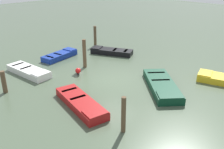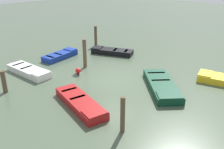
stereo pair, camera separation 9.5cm
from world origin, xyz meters
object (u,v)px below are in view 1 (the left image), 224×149
(rowboat_white, at_px, (29,71))
(mooring_piling_far_right, at_px, (4,82))
(rowboat_blue, at_px, (60,55))
(marker_buoy, at_px, (78,71))
(mooring_piling_mid_right, at_px, (95,36))
(mooring_piling_near_left, at_px, (124,115))
(rowboat_red, at_px, (81,103))
(rowboat_black, at_px, (111,51))
(rowboat_dark_green, at_px, (162,85))
(mooring_piling_mid_left, at_px, (84,54))

(rowboat_white, bearing_deg, mooring_piling_far_right, -62.28)
(rowboat_blue, distance_m, marker_buoy, 3.81)
(mooring_piling_far_right, bearing_deg, mooring_piling_mid_right, 107.89)
(mooring_piling_far_right, distance_m, mooring_piling_near_left, 7.42)
(rowboat_blue, height_order, rowboat_white, same)
(rowboat_red, bearing_deg, rowboat_black, 135.98)
(rowboat_white, bearing_deg, marker_buoy, 36.40)
(rowboat_red, relative_size, rowboat_white, 1.09)
(rowboat_red, xyz_separation_m, rowboat_dark_green, (1.80, 4.56, -0.00))
(rowboat_dark_green, bearing_deg, rowboat_red, -69.17)
(marker_buoy, bearing_deg, mooring_piling_far_right, -102.79)
(mooring_piling_near_left, xyz_separation_m, marker_buoy, (-6.18, 2.56, -0.55))
(rowboat_blue, xyz_separation_m, rowboat_white, (1.18, -3.30, -0.00))
(rowboat_blue, bearing_deg, rowboat_red, -126.85)
(rowboat_blue, bearing_deg, rowboat_dark_green, -93.06)
(rowboat_dark_green, xyz_separation_m, mooring_piling_far_right, (-6.08, -6.48, 0.43))
(rowboat_white, bearing_deg, mooring_piling_mid_right, 97.92)
(rowboat_red, height_order, rowboat_white, same)
(rowboat_red, height_order, rowboat_black, same)
(rowboat_white, distance_m, mooring_piling_mid_right, 7.73)
(rowboat_red, bearing_deg, mooring_piling_mid_right, 145.95)
(rowboat_red, distance_m, mooring_piling_near_left, 2.97)
(mooring_piling_far_right, bearing_deg, mooring_piling_near_left, 14.43)
(rowboat_blue, height_order, mooring_piling_far_right, mooring_piling_far_right)
(rowboat_blue, bearing_deg, rowboat_white, -169.42)
(rowboat_blue, xyz_separation_m, marker_buoy, (3.63, -1.15, 0.07))
(rowboat_blue, height_order, marker_buoy, marker_buoy)
(rowboat_blue, distance_m, rowboat_red, 7.81)
(rowboat_white, distance_m, mooring_piling_mid_left, 3.86)
(rowboat_red, distance_m, mooring_piling_mid_left, 5.55)
(rowboat_blue, relative_size, mooring_piling_far_right, 2.34)
(rowboat_red, relative_size, mooring_piling_mid_right, 2.23)
(rowboat_black, height_order, rowboat_dark_green, same)
(rowboat_blue, xyz_separation_m, rowboat_black, (2.20, 3.48, -0.00))
(rowboat_dark_green, xyz_separation_m, mooring_piling_mid_left, (-5.84, -0.83, 0.78))
(mooring_piling_near_left, bearing_deg, rowboat_black, 136.60)
(rowboat_white, height_order, mooring_piling_mid_right, mooring_piling_mid_right)
(rowboat_black, relative_size, marker_buoy, 7.19)
(rowboat_blue, xyz_separation_m, mooring_piling_near_left, (9.81, -3.71, 0.61))
(rowboat_blue, xyz_separation_m, rowboat_red, (6.91, -3.64, -0.00))
(mooring_piling_far_right, xyz_separation_m, mooring_piling_mid_right, (-3.16, 9.78, 0.23))
(rowboat_dark_green, bearing_deg, mooring_piling_mid_right, -157.29)
(mooring_piling_far_right, bearing_deg, rowboat_blue, 115.28)
(rowboat_black, height_order, mooring_piling_near_left, mooring_piling_near_left)
(rowboat_blue, relative_size, mooring_piling_mid_right, 1.72)
(rowboat_white, bearing_deg, mooring_piling_near_left, -7.63)
(mooring_piling_mid_left, xyz_separation_m, marker_buoy, (0.76, -1.24, -0.71))
(mooring_piling_far_right, bearing_deg, mooring_piling_mid_left, 87.59)
(rowboat_white, relative_size, rowboat_black, 1.04)
(rowboat_red, xyz_separation_m, mooring_piling_mid_left, (-4.04, 3.72, 0.78))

